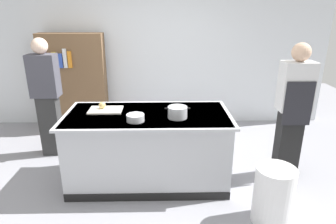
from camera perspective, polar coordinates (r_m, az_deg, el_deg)
The scene contains 11 objects.
ground_plane at distance 3.88m, azimuth -3.72°, elevation -12.96°, with size 10.00×10.00×0.00m, color gray.
back_wall at distance 5.40m, azimuth -3.19°, elevation 13.37°, with size 6.40×0.12×3.00m, color silver.
counter_island at distance 3.65m, azimuth -3.89°, elevation -6.79°, with size 1.98×0.98×0.90m.
cutting_board at distance 3.65m, azimuth -12.11°, elevation 0.37°, with size 0.40×0.28×0.02m, color silver.
onion at distance 3.67m, azimuth -12.78°, elevation 1.31°, with size 0.09×0.09×0.09m, color tan.
stock_pot at distance 3.33m, azimuth 1.87°, elevation -0.04°, with size 0.29×0.22×0.13m.
mixing_bowl at distance 3.26m, azimuth -6.40°, elevation -1.13°, with size 0.20×0.20×0.08m, color #B7BABF.
trash_bin at distance 3.23m, azimuth 19.92°, elevation -15.11°, with size 0.39×0.39×0.62m, color white.
person_chef at distance 3.91m, azimuth 23.26°, elevation 0.54°, with size 0.38×0.25×1.72m.
person_guest at distance 4.51m, azimuth -22.68°, elevation 2.99°, with size 0.38×0.24×1.72m.
bookshelf at distance 5.44m, azimuth -17.84°, elevation 5.57°, with size 1.10×0.31×1.70m.
Camera 1 is at (0.17, -3.26, 2.09)m, focal length 31.11 mm.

